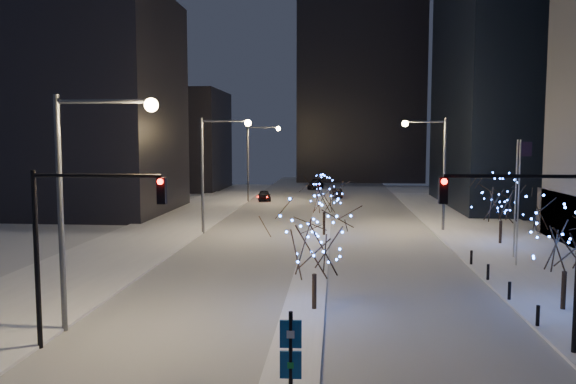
# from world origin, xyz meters

# --- Properties ---
(ground) EXTENTS (160.00, 160.00, 0.00)m
(ground) POSITION_xyz_m (0.00, 0.00, 0.00)
(ground) COLOR silver
(ground) RESTS_ON ground
(road) EXTENTS (20.00, 130.00, 0.02)m
(road) POSITION_xyz_m (0.00, 35.00, 0.01)
(road) COLOR #AAAEB9
(road) RESTS_ON ground
(median) EXTENTS (2.00, 80.00, 0.15)m
(median) POSITION_xyz_m (0.00, 30.00, 0.07)
(median) COLOR white
(median) RESTS_ON ground
(east_sidewalk) EXTENTS (10.00, 90.00, 0.15)m
(east_sidewalk) POSITION_xyz_m (15.00, 20.00, 0.07)
(east_sidewalk) COLOR white
(east_sidewalk) RESTS_ON ground
(west_sidewalk) EXTENTS (8.00, 90.00, 0.15)m
(west_sidewalk) POSITION_xyz_m (-14.00, 20.00, 0.07)
(west_sidewalk) COLOR white
(west_sidewalk) RESTS_ON ground
(filler_west_near) EXTENTS (22.00, 18.00, 24.00)m
(filler_west_near) POSITION_xyz_m (-28.00, 40.00, 12.00)
(filler_west_near) COLOR black
(filler_west_near) RESTS_ON ground
(filler_west_far) EXTENTS (18.00, 16.00, 16.00)m
(filler_west_far) POSITION_xyz_m (-26.00, 70.00, 8.00)
(filler_west_far) COLOR black
(filler_west_far) RESTS_ON ground
(horizon_block) EXTENTS (24.00, 14.00, 42.00)m
(horizon_block) POSITION_xyz_m (6.00, 92.00, 21.00)
(horizon_block) COLOR black
(horizon_block) RESTS_ON ground
(street_lamp_w_near) EXTENTS (4.40, 0.56, 10.00)m
(street_lamp_w_near) POSITION_xyz_m (-8.94, 2.00, 6.50)
(street_lamp_w_near) COLOR #595E66
(street_lamp_w_near) RESTS_ON ground
(street_lamp_w_mid) EXTENTS (4.40, 0.56, 10.00)m
(street_lamp_w_mid) POSITION_xyz_m (-8.94, 27.00, 6.50)
(street_lamp_w_mid) COLOR #595E66
(street_lamp_w_mid) RESTS_ON ground
(street_lamp_w_far) EXTENTS (4.40, 0.56, 10.00)m
(street_lamp_w_far) POSITION_xyz_m (-8.94, 52.00, 6.50)
(street_lamp_w_far) COLOR #595E66
(street_lamp_w_far) RESTS_ON ground
(street_lamp_east) EXTENTS (3.90, 0.56, 10.00)m
(street_lamp_east) POSITION_xyz_m (10.08, 30.00, 6.45)
(street_lamp_east) COLOR #595E66
(street_lamp_east) RESTS_ON ground
(traffic_signal_west) EXTENTS (5.26, 0.43, 7.00)m
(traffic_signal_west) POSITION_xyz_m (-8.44, -0.00, 4.76)
(traffic_signal_west) COLOR black
(traffic_signal_west) RESTS_ON ground
(traffic_signal_east) EXTENTS (5.26, 0.43, 7.00)m
(traffic_signal_east) POSITION_xyz_m (8.94, 1.00, 4.76)
(traffic_signal_east) COLOR black
(traffic_signal_east) RESTS_ON ground
(flagpoles) EXTENTS (1.35, 2.60, 8.00)m
(flagpoles) POSITION_xyz_m (13.37, 17.25, 4.80)
(flagpoles) COLOR silver
(flagpoles) RESTS_ON east_sidewalk
(bollards) EXTENTS (0.16, 12.16, 0.90)m
(bollards) POSITION_xyz_m (10.20, 10.00, 0.60)
(bollards) COLOR black
(bollards) RESTS_ON east_sidewalk
(car_near) EXTENTS (2.28, 4.26, 1.38)m
(car_near) POSITION_xyz_m (-8.06, 53.66, 0.69)
(car_near) COLOR black
(car_near) RESTS_ON ground
(car_mid) EXTENTS (1.89, 4.15, 1.32)m
(car_mid) POSITION_xyz_m (1.50, 58.06, 0.66)
(car_mid) COLOR black
(car_mid) RESTS_ON ground
(car_far) EXTENTS (2.74, 5.48, 1.53)m
(car_far) POSITION_xyz_m (-1.85, 71.69, 0.76)
(car_far) COLOR black
(car_far) RESTS_ON ground
(holiday_tree_median_near) EXTENTS (5.24, 5.24, 5.23)m
(holiday_tree_median_near) POSITION_xyz_m (0.50, 5.64, 3.44)
(holiday_tree_median_near) COLOR black
(holiday_tree_median_near) RESTS_ON median
(holiday_tree_median_far) EXTENTS (4.84, 4.84, 5.21)m
(holiday_tree_median_far) POSITION_xyz_m (0.50, 26.42, 3.56)
(holiday_tree_median_far) COLOR black
(holiday_tree_median_far) RESTS_ON median
(holiday_tree_plaza_near) EXTENTS (5.16, 5.16, 5.25)m
(holiday_tree_plaza_near) POSITION_xyz_m (12.26, 6.60, 3.52)
(holiday_tree_plaza_near) COLOR black
(holiday_tree_plaza_near) RESTS_ON east_sidewalk
(holiday_tree_plaza_far) EXTENTS (5.67, 5.67, 5.35)m
(holiday_tree_plaza_far) POSITION_xyz_m (14.20, 23.76, 3.52)
(holiday_tree_plaza_far) COLOR black
(holiday_tree_plaza_far) RESTS_ON east_sidewalk
(wayfinding_sign) EXTENTS (0.61, 0.12, 3.43)m
(wayfinding_sign) POSITION_xyz_m (0.27, -5.34, 2.10)
(wayfinding_sign) COLOR black
(wayfinding_sign) RESTS_ON ground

